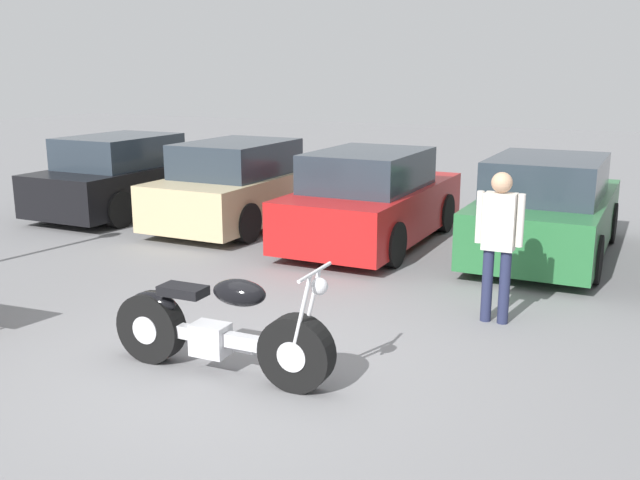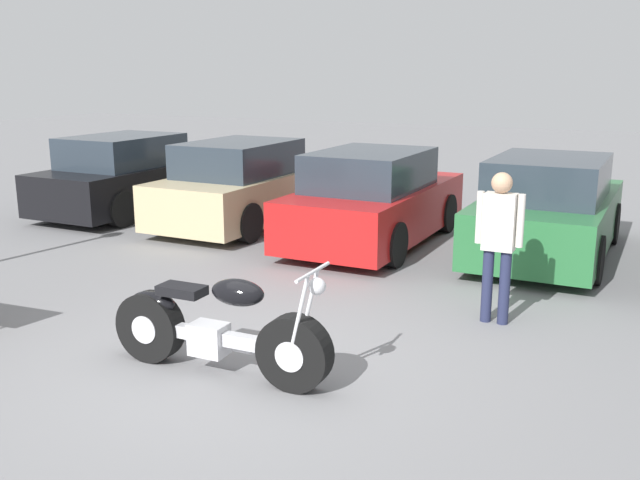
% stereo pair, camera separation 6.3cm
% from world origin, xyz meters
% --- Properties ---
extents(ground_plane, '(60.00, 60.00, 0.00)m').
position_xyz_m(ground_plane, '(0.00, 0.00, 0.00)').
color(ground_plane, slate).
extents(motorcycle, '(2.25, 0.62, 1.12)m').
position_xyz_m(motorcycle, '(-0.08, -0.07, 0.43)').
color(motorcycle, black).
rests_on(motorcycle, ground_plane).
extents(parked_car_black, '(1.82, 4.10, 1.52)m').
position_xyz_m(parked_car_black, '(-6.02, 5.61, 0.70)').
color(parked_car_black, black).
rests_on(parked_car_black, ground_plane).
extents(parked_car_champagne, '(1.82, 4.10, 1.52)m').
position_xyz_m(parked_car_champagne, '(-3.37, 5.64, 0.70)').
color(parked_car_champagne, '#C6B284').
rests_on(parked_car_champagne, ground_plane).
extents(parked_car_red, '(1.82, 4.10, 1.52)m').
position_xyz_m(parked_car_red, '(-0.72, 5.31, 0.70)').
color(parked_car_red, red).
rests_on(parked_car_red, ground_plane).
extents(parked_car_green, '(1.82, 4.10, 1.52)m').
position_xyz_m(parked_car_green, '(1.92, 5.70, 0.70)').
color(parked_car_green, '#286B38').
rests_on(parked_car_green, ground_plane).
extents(person_standing, '(0.52, 0.23, 1.69)m').
position_xyz_m(person_standing, '(1.90, 2.45, 1.00)').
color(person_standing, '#232847').
rests_on(person_standing, ground_plane).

